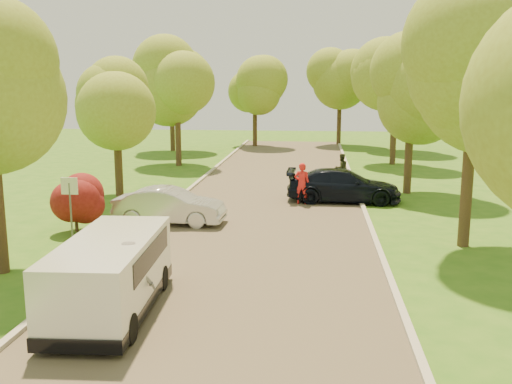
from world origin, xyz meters
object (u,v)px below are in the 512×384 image
at_px(street_sign, 70,196).
at_px(longboard, 131,315).
at_px(skateboarder, 130,278).
at_px(dark_sedan, 343,186).
at_px(silver_sedan, 170,206).
at_px(person_striped, 302,184).
at_px(minivan, 111,274).
at_px(person_olive, 341,168).

relative_size(street_sign, longboard, 2.46).
bearing_deg(longboard, skateboarder, -162.54).
relative_size(dark_sedan, skateboarder, 2.99).
distance_m(street_sign, silver_sedan, 3.95).
xyz_separation_m(silver_sedan, person_striped, (4.78, 3.98, 0.23)).
bearing_deg(dark_sedan, person_striped, 113.74).
bearing_deg(minivan, skateboarder, -33.67).
bearing_deg(silver_sedan, dark_sedan, -52.19).
xyz_separation_m(person_striped, person_olive, (1.92, 5.74, -0.14)).
relative_size(street_sign, dark_sedan, 0.44).
bearing_deg(silver_sedan, skateboarder, -169.06).
bearing_deg(longboard, street_sign, -72.32).
relative_size(dark_sedan, longboard, 5.62).
height_order(silver_sedan, dark_sedan, dark_sedan).
relative_size(street_sign, person_striped, 1.20).
bearing_deg(skateboarder, person_olive, -122.51).
distance_m(longboard, person_striped, 13.11).
height_order(street_sign, person_striped, street_sign).
bearing_deg(person_striped, person_olive, -101.37).
bearing_deg(street_sign, minivan, -58.55).
bearing_deg(silver_sedan, street_sign, 141.56).
bearing_deg(minivan, silver_sedan, 92.56).
bearing_deg(dark_sedan, street_sign, 131.29).
relative_size(street_sign, silver_sedan, 0.53).
bearing_deg(skateboarder, minivan, -46.98).
xyz_separation_m(skateboarder, person_striped, (3.44, 12.62, -0.04)).
bearing_deg(skateboarder, silver_sedan, -97.40).
bearing_deg(person_olive, person_striped, 41.81).
distance_m(longboard, skateboarder, 0.85).
relative_size(street_sign, person_olive, 1.42).
height_order(dark_sedan, skateboarder, skateboarder).
bearing_deg(minivan, longboard, -33.67).
relative_size(longboard, skateboarder, 0.53).
bearing_deg(longboard, dark_sedan, -127.65).
distance_m(street_sign, person_olive, 15.66).
relative_size(silver_sedan, person_olive, 2.67).
height_order(dark_sedan, person_olive, person_olive).
xyz_separation_m(silver_sedan, dark_sedan, (6.59, 4.74, 0.05)).
distance_m(person_striped, person_olive, 6.05).
distance_m(minivan, dark_sedan, 14.28).
relative_size(dark_sedan, person_striped, 2.75).
height_order(street_sign, person_olive, street_sign).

